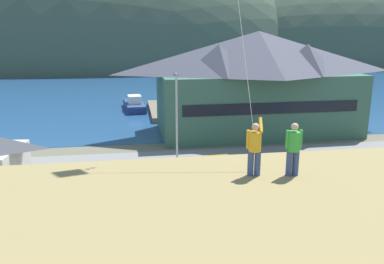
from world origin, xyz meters
name	(u,v)px	position (x,y,z in m)	size (l,w,h in m)	color
ground_plane	(227,228)	(0.00, 0.00, 0.00)	(600.00, 600.00, 0.00)	#66604C
parking_lot_pad	(209,192)	(0.00, 5.00, 0.05)	(40.00, 20.00, 0.10)	gray
bay_water	(156,88)	(0.00, 60.00, 0.01)	(360.00, 84.00, 0.03)	navy
far_hill_west_ridge	(107,68)	(-12.33, 109.86, 0.00)	(140.91, 55.77, 73.35)	#42513D
far_hill_east_peak	(360,64)	(78.20, 113.32, 0.00)	(142.86, 55.80, 62.66)	#42513D
harbor_lodge	(258,80)	(8.43, 20.79, 5.80)	(22.27, 10.97, 10.87)	#38604C
wharf_dock	(161,110)	(-0.96, 33.42, 0.35)	(3.20, 13.36, 0.70)	#70604C
moored_boat_wharfside	(134,105)	(-4.60, 36.30, 0.72)	(3.25, 8.22, 2.16)	navy
moored_boat_outer_mooring	(184,104)	(2.60, 35.92, 0.72)	(3.09, 7.69, 2.16)	navy
parked_car_back_row_left	(215,170)	(0.79, 6.66, 1.06)	(4.34, 2.35, 1.82)	#B28923
parked_car_mid_row_center	(298,201)	(4.42, 0.63, 1.06)	(4.20, 2.06, 1.82)	red
parked_car_front_row_end	(145,215)	(-4.50, 0.20, 1.06)	(4.28, 2.22, 1.82)	#B28923
parked_car_lone_by_shed	(284,168)	(5.81, 6.22, 1.06)	(4.25, 2.16, 1.82)	#236633
parking_light_pole	(177,115)	(-1.53, 10.55, 4.40)	(0.24, 0.78, 7.50)	#ADADB2
person_kite_flyer	(255,147)	(-1.16, -7.71, 7.00)	(0.60, 0.62, 1.86)	#384770
person_companion	(293,148)	(0.07, -7.91, 6.99)	(0.55, 0.40, 1.74)	#384770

